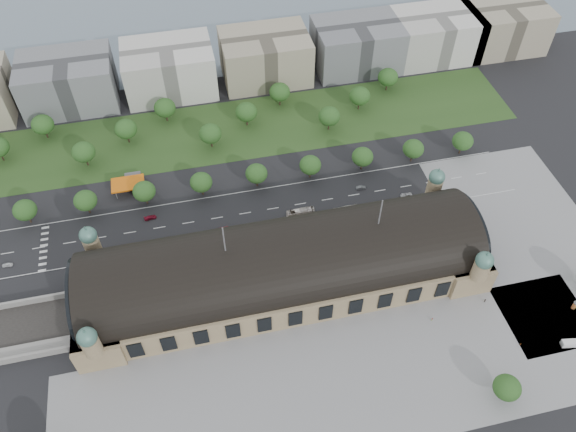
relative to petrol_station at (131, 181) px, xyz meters
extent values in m
plane|color=black|center=(53.91, -65.28, -2.95)|extent=(900.00, 900.00, 0.00)
cube|color=tan|center=(53.91, -65.28, 3.05)|extent=(150.00, 40.00, 12.00)
cube|color=tan|center=(-13.09, -65.28, 3.05)|extent=(16.00, 43.00, 12.00)
cube|color=tan|center=(120.91, -65.28, 3.05)|extent=(16.00, 43.00, 12.00)
cylinder|color=black|center=(53.91, -65.28, 9.05)|extent=(144.00, 37.60, 37.60)
cylinder|color=black|center=(-19.09, -65.28, 11.05)|extent=(1.20, 32.00, 32.00)
cylinder|color=black|center=(126.91, -65.28, 11.05)|extent=(1.20, 32.00, 32.00)
cylinder|color=tan|center=(-13.09, -44.28, 13.05)|extent=(6.00, 6.00, 8.00)
sphere|color=#4A786A|center=(-13.09, -44.28, 18.55)|extent=(6.40, 6.40, 6.40)
cone|color=#4A786A|center=(-13.09, -44.28, 22.55)|extent=(1.00, 1.00, 2.50)
cylinder|color=tan|center=(120.91, -44.28, 13.05)|extent=(6.00, 6.00, 8.00)
sphere|color=#4A786A|center=(120.91, -44.28, 18.55)|extent=(6.40, 6.40, 6.40)
cone|color=#4A786A|center=(120.91, -44.28, 22.55)|extent=(1.00, 1.00, 2.50)
cylinder|color=tan|center=(-13.09, -86.28, 13.05)|extent=(6.00, 6.00, 8.00)
sphere|color=#4A786A|center=(-13.09, -86.28, 18.55)|extent=(6.40, 6.40, 6.40)
cone|color=#4A786A|center=(-13.09, -86.28, 22.55)|extent=(1.00, 1.00, 2.50)
cylinder|color=tan|center=(120.91, -86.28, 13.05)|extent=(6.00, 6.00, 8.00)
sphere|color=#4A786A|center=(120.91, -86.28, 18.55)|extent=(6.40, 6.40, 6.40)
cone|color=#4A786A|center=(120.91, -86.28, 22.55)|extent=(1.00, 1.00, 2.50)
cylinder|color=#59595B|center=(33.91, -65.28, 28.55)|extent=(0.50, 0.50, 12.00)
cylinder|color=#59595B|center=(88.91, -65.28, 28.55)|extent=(0.50, 0.50, 12.00)
cube|color=gray|center=(63.91, -109.28, -2.95)|extent=(190.00, 48.00, 0.12)
cube|color=gray|center=(156.91, -65.28, -2.95)|extent=(56.00, 100.00, 0.12)
cube|color=black|center=(33.91, -27.28, -2.95)|extent=(260.00, 26.00, 0.10)
cube|color=#29481C|center=(38.91, 27.72, -2.95)|extent=(300.00, 45.00, 0.10)
cube|color=orange|center=(-1.09, -3.28, 1.75)|extent=(14.00, 9.00, 0.70)
cube|color=#59595B|center=(0.91, 2.72, -1.35)|extent=(7.00, 5.00, 3.20)
cylinder|color=#59595B|center=(-6.59, -0.08, -0.75)|extent=(0.50, 0.50, 4.40)
cylinder|color=#59595B|center=(4.41, -0.08, -0.75)|extent=(0.50, 0.50, 4.40)
cylinder|color=#59595B|center=(-6.59, -6.48, -0.75)|extent=(0.50, 0.50, 4.40)
cylinder|color=#59595B|center=(4.41, -6.48, -0.75)|extent=(0.50, 0.50, 4.40)
cube|color=slate|center=(-26.09, 67.72, 9.05)|extent=(45.00, 32.00, 24.00)
cube|color=silver|center=(23.91, 67.72, 9.05)|extent=(45.00, 32.00, 24.00)
cube|color=tan|center=(73.91, 67.72, 9.05)|extent=(45.00, 32.00, 24.00)
cube|color=slate|center=(123.91, 67.72, 9.05)|extent=(45.00, 32.00, 24.00)
cube|color=silver|center=(168.91, 67.72, 9.05)|extent=(45.00, 32.00, 24.00)
cube|color=tan|center=(208.91, 67.72, 9.05)|extent=(45.00, 32.00, 24.00)
cylinder|color=#2D2116|center=(-42.09, -12.28, -0.79)|extent=(0.70, 0.70, 4.32)
ellipsoid|color=#224A1A|center=(-42.09, -12.28, 4.49)|extent=(9.60, 9.60, 8.16)
cylinder|color=#2D2116|center=(-18.09, -12.28, -0.79)|extent=(0.70, 0.70, 4.32)
ellipsoid|color=#224A1A|center=(-18.09, -12.28, 4.49)|extent=(9.60, 9.60, 8.16)
cylinder|color=#2D2116|center=(5.91, -12.28, -0.79)|extent=(0.70, 0.70, 4.32)
ellipsoid|color=#224A1A|center=(5.91, -12.28, 4.49)|extent=(9.60, 9.60, 8.16)
cylinder|color=#2D2116|center=(29.91, -12.28, -0.79)|extent=(0.70, 0.70, 4.32)
ellipsoid|color=#224A1A|center=(29.91, -12.28, 4.49)|extent=(9.60, 9.60, 8.16)
cylinder|color=#2D2116|center=(53.91, -12.28, -0.79)|extent=(0.70, 0.70, 4.32)
ellipsoid|color=#224A1A|center=(53.91, -12.28, 4.49)|extent=(9.60, 9.60, 8.16)
cylinder|color=#2D2116|center=(77.91, -12.28, -0.79)|extent=(0.70, 0.70, 4.32)
ellipsoid|color=#224A1A|center=(77.91, -12.28, 4.49)|extent=(9.60, 9.60, 8.16)
cylinder|color=#2D2116|center=(101.91, -12.28, -0.79)|extent=(0.70, 0.70, 4.32)
ellipsoid|color=#224A1A|center=(101.91, -12.28, 4.49)|extent=(9.60, 9.60, 8.16)
cylinder|color=#2D2116|center=(125.91, -12.28, -0.79)|extent=(0.70, 0.70, 4.32)
ellipsoid|color=#224A1A|center=(125.91, -12.28, 4.49)|extent=(9.60, 9.60, 8.16)
cylinder|color=#2D2116|center=(149.91, -12.28, -0.79)|extent=(0.70, 0.70, 4.32)
ellipsoid|color=#224A1A|center=(149.91, -12.28, 4.49)|extent=(9.60, 9.60, 8.16)
cylinder|color=#2D2116|center=(-57.09, 29.72, -0.61)|extent=(0.70, 0.70, 4.68)
cylinder|color=#2D2116|center=(-38.09, 41.72, -0.61)|extent=(0.70, 0.70, 4.68)
ellipsoid|color=#224A1A|center=(-38.09, 41.72, 5.11)|extent=(10.40, 10.40, 8.84)
cylinder|color=#2D2116|center=(-19.09, 17.72, -0.61)|extent=(0.70, 0.70, 4.68)
ellipsoid|color=#224A1A|center=(-19.09, 17.72, 5.11)|extent=(10.40, 10.40, 8.84)
cylinder|color=#2D2116|center=(-0.09, 29.72, -0.61)|extent=(0.70, 0.70, 4.68)
ellipsoid|color=#224A1A|center=(-0.09, 29.72, 5.11)|extent=(10.40, 10.40, 8.84)
cylinder|color=#2D2116|center=(18.91, 41.72, -0.61)|extent=(0.70, 0.70, 4.68)
ellipsoid|color=#224A1A|center=(18.91, 41.72, 5.11)|extent=(10.40, 10.40, 8.84)
cylinder|color=#2D2116|center=(37.91, 17.72, -0.61)|extent=(0.70, 0.70, 4.68)
ellipsoid|color=#224A1A|center=(37.91, 17.72, 5.11)|extent=(10.40, 10.40, 8.84)
cylinder|color=#2D2116|center=(56.91, 29.72, -0.61)|extent=(0.70, 0.70, 4.68)
ellipsoid|color=#224A1A|center=(56.91, 29.72, 5.11)|extent=(10.40, 10.40, 8.84)
cylinder|color=#2D2116|center=(75.91, 41.72, -0.61)|extent=(0.70, 0.70, 4.68)
ellipsoid|color=#224A1A|center=(75.91, 41.72, 5.11)|extent=(10.40, 10.40, 8.84)
cylinder|color=#2D2116|center=(94.91, 17.72, -0.61)|extent=(0.70, 0.70, 4.68)
ellipsoid|color=#224A1A|center=(94.91, 17.72, 5.11)|extent=(10.40, 10.40, 8.84)
cylinder|color=#2D2116|center=(113.91, 29.72, -0.61)|extent=(0.70, 0.70, 4.68)
ellipsoid|color=#224A1A|center=(113.91, 29.72, 5.11)|extent=(10.40, 10.40, 8.84)
cylinder|color=#2D2116|center=(132.91, 41.72, -0.61)|extent=(0.70, 0.70, 4.68)
ellipsoid|color=#224A1A|center=(132.91, 41.72, 5.11)|extent=(10.40, 10.40, 8.84)
cylinder|color=#2D2116|center=(113.91, -125.28, -0.97)|extent=(0.70, 0.70, 3.96)
ellipsoid|color=#224A1A|center=(113.91, -125.28, 3.87)|extent=(9.00, 9.00, 7.65)
imported|color=silver|center=(-49.26, -33.83, -2.26)|extent=(4.16, 2.01, 1.37)
imported|color=black|center=(5.14, -35.57, -2.31)|extent=(4.69, 2.35, 1.28)
imported|color=maroon|center=(6.65, -21.48, -2.22)|extent=(5.23, 2.65, 1.45)
imported|color=#171D42|center=(72.83, -36.90, -2.21)|extent=(4.49, 2.21, 1.47)
imported|color=#5A5E62|center=(98.06, -24.30, -2.26)|extent=(4.28, 1.77, 1.38)
imported|color=silver|center=(115.76, -33.10, -2.23)|extent=(5.30, 2.69, 1.44)
imported|color=black|center=(-12.57, -44.28, -2.29)|extent=(3.98, 3.60, 1.32)
imported|color=maroon|center=(-22.02, -40.28, -2.24)|extent=(5.63, 4.32, 1.42)
imported|color=#192046|center=(-9.56, -40.38, -2.20)|extent=(5.43, 4.65, 1.50)
imported|color=#5A5B61|center=(-2.89, -40.47, -2.25)|extent=(4.23, 3.80, 1.39)
imported|color=silver|center=(3.19, -43.19, -2.25)|extent=(4.42, 3.27, 1.39)
imported|color=#919399|center=(33.96, -43.30, -2.30)|extent=(5.01, 4.49, 1.29)
imported|color=black|center=(10.64, -40.28, -2.23)|extent=(5.16, 4.62, 1.44)
imported|color=red|center=(32.86, -36.42, -1.49)|extent=(10.61, 3.26, 2.91)
imported|color=silver|center=(68.53, -33.51, -1.28)|extent=(11.99, 2.88, 3.33)
imported|color=beige|center=(87.40, -36.37, -1.39)|extent=(11.26, 2.83, 3.12)
cube|color=white|center=(145.71, -113.31, -1.70)|extent=(6.04, 3.20, 2.49)
cube|color=white|center=(143.64, -112.97, -2.09)|extent=(1.85, 2.33, 1.72)
cylinder|color=#DD374C|center=(155.52, -100.02, -1.30)|extent=(1.54, 1.54, 3.30)
cylinder|color=#59595B|center=(155.52, -100.02, 0.46)|extent=(1.87, 1.87, 0.27)
imported|color=gray|center=(102.74, -93.51, -2.17)|extent=(0.81, 0.53, 1.57)
imported|color=gray|center=(129.06, -109.59, -2.17)|extent=(0.55, 0.66, 1.55)
imported|color=gray|center=(124.94, -90.31, -2.11)|extent=(0.68, 0.91, 1.68)
camera|label=1|loc=(28.69, -184.83, 174.24)|focal=35.00mm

